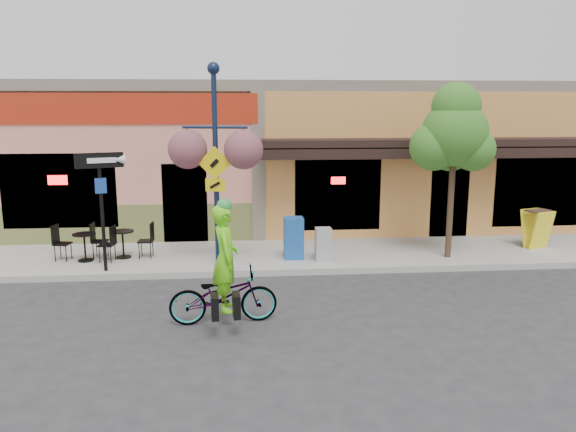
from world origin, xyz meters
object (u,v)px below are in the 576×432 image
(cyclist_rider, at_px, (226,271))
(newspaper_box_grey, at_px, (323,244))
(lamp_post, at_px, (216,167))
(one_way_sign, at_px, (102,213))
(newspaper_box_blue, at_px, (294,238))
(street_tree, at_px, (452,171))
(building, at_px, (283,152))
(bicycle, at_px, (223,296))

(cyclist_rider, distance_m, newspaper_box_grey, 4.10)
(cyclist_rider, xyz_separation_m, lamp_post, (-0.26, 3.17, 1.51))
(one_way_sign, bearing_deg, newspaper_box_blue, -10.03)
(street_tree, bearing_deg, building, 119.88)
(lamp_post, relative_size, one_way_sign, 1.73)
(bicycle, relative_size, street_tree, 0.45)
(building, xyz_separation_m, newspaper_box_blue, (-0.22, -6.05, -1.59))
(lamp_post, bearing_deg, street_tree, 12.71)
(street_tree, bearing_deg, cyclist_rider, -147.48)
(cyclist_rider, bearing_deg, lamp_post, -0.28)
(building, height_order, one_way_sign, building)
(cyclist_rider, relative_size, one_way_sign, 0.71)
(lamp_post, relative_size, street_tree, 1.08)
(one_way_sign, distance_m, newspaper_box_blue, 4.48)
(cyclist_rider, height_order, newspaper_box_blue, cyclist_rider)
(building, height_order, lamp_post, lamp_post)
(bicycle, bearing_deg, building, -15.63)
(newspaper_box_blue, distance_m, street_tree, 4.16)
(newspaper_box_grey, height_order, street_tree, street_tree)
(cyclist_rider, relative_size, newspaper_box_blue, 1.87)
(bicycle, relative_size, newspaper_box_grey, 2.40)
(newspaper_box_blue, height_order, newspaper_box_grey, newspaper_box_blue)
(building, distance_m, street_tree, 7.21)
(bicycle, xyz_separation_m, one_way_sign, (-2.74, 2.97, 0.99))
(bicycle, bearing_deg, lamp_post, -1.18)
(bicycle, bearing_deg, one_way_sign, 37.78)
(cyclist_rider, bearing_deg, building, -15.35)
(bicycle, relative_size, newspaper_box_blue, 1.88)
(one_way_sign, bearing_deg, cyclist_rider, -65.57)
(cyclist_rider, distance_m, street_tree, 6.52)
(building, height_order, newspaper_box_blue, building)
(newspaper_box_blue, xyz_separation_m, newspaper_box_grey, (0.69, -0.24, -0.11))
(building, bearing_deg, one_way_sign, -124.27)
(bicycle, distance_m, one_way_sign, 4.16)
(newspaper_box_grey, bearing_deg, building, 93.39)
(newspaper_box_grey, bearing_deg, cyclist_rider, -124.55)
(bicycle, bearing_deg, newspaper_box_grey, -39.11)
(bicycle, distance_m, street_tree, 6.67)
(building, xyz_separation_m, cyclist_rider, (-1.79, -9.69, -1.30))
(cyclist_rider, height_order, lamp_post, lamp_post)
(newspaper_box_blue, bearing_deg, cyclist_rider, -114.36)
(bicycle, xyz_separation_m, street_tree, (5.43, 3.43, 1.79))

